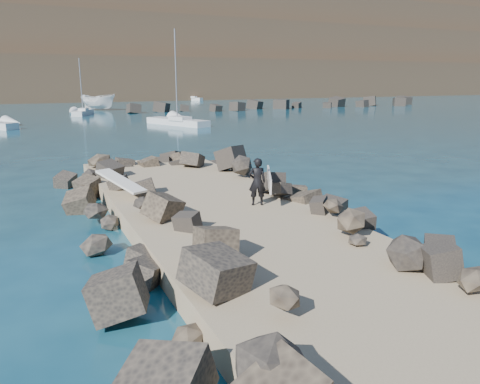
{
  "coord_description": "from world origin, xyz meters",
  "views": [
    {
      "loc": [
        -5.54,
        -12.96,
        4.68
      ],
      "look_at": [
        0.0,
        -1.0,
        1.5
      ],
      "focal_mm": 35.0,
      "sensor_mm": 36.0,
      "label": 1
    }
  ],
  "objects_px": {
    "surfboard_resting": "(121,184)",
    "sailboat_b": "(83,112)",
    "surfer_with_board": "(259,181)",
    "boat_imported": "(98,102)"
  },
  "relations": [
    {
      "from": "surfboard_resting",
      "to": "sailboat_b",
      "type": "bearing_deg",
      "value": 61.04
    },
    {
      "from": "surfer_with_board",
      "to": "sailboat_b",
      "type": "height_order",
      "value": "sailboat_b"
    },
    {
      "from": "surfboard_resting",
      "to": "surfer_with_board",
      "type": "height_order",
      "value": "surfer_with_board"
    },
    {
      "from": "surfboard_resting",
      "to": "boat_imported",
      "type": "bearing_deg",
      "value": 58.57
    },
    {
      "from": "boat_imported",
      "to": "sailboat_b",
      "type": "relative_size",
      "value": 0.87
    },
    {
      "from": "surfboard_resting",
      "to": "surfer_with_board",
      "type": "distance_m",
      "value": 5.04
    },
    {
      "from": "surfer_with_board",
      "to": "boat_imported",
      "type": "bearing_deg",
      "value": 86.2
    },
    {
      "from": "boat_imported",
      "to": "sailboat_b",
      "type": "height_order",
      "value": "sailboat_b"
    },
    {
      "from": "surfer_with_board",
      "to": "sailboat_b",
      "type": "bearing_deg",
      "value": 89.28
    },
    {
      "from": "boat_imported",
      "to": "surfboard_resting",
      "type": "bearing_deg",
      "value": -137.01
    }
  ]
}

